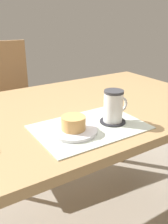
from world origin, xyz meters
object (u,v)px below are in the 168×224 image
Objects in this scene: wooden_chair at (6,104)px; dining_table at (75,120)px; pastry_plate at (74,131)px; pastry at (73,123)px; coffee_mug at (114,106)px.

dining_table is at bearing 104.39° from wooden_chair.
pastry_plate is 1.98× the size of pastry.
pastry is at bearing 94.75° from wooden_chair.
pastry_plate is at bearing 0.00° from pastry.
pastry_plate is (-0.03, -1.01, 0.21)m from wooden_chair.
pastry is (-0.03, -1.01, 0.24)m from wooden_chair.
pastry_plate is at bearing 177.80° from coffee_mug.
pastry_plate is (-0.14, -0.23, 0.08)m from dining_table.
pastry_plate is 0.03m from pastry.
pastry_plate reaches higher than dining_table.
dining_table is at bearing 58.65° from pastry_plate.
wooden_chair is 5.39× the size of pastry_plate.
pastry_plate is at bearing -121.35° from dining_table.
pastry is at bearing 0.00° from pastry_plate.
wooden_chair is at bearing 88.38° from pastry_plate.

